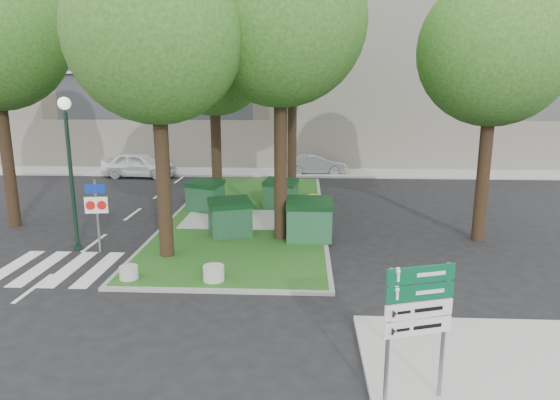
# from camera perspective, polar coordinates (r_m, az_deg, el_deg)

# --- Properties ---
(ground) EXTENTS (120.00, 120.00, 0.00)m
(ground) POSITION_cam_1_polar(r_m,az_deg,el_deg) (13.73, -9.37, -10.25)
(ground) COLOR black
(ground) RESTS_ON ground
(median_island) EXTENTS (6.00, 16.00, 0.12)m
(median_island) POSITION_cam_1_polar(r_m,az_deg,el_deg) (21.13, -3.55, -1.64)
(median_island) COLOR #1A4914
(median_island) RESTS_ON ground
(median_kerb) EXTENTS (6.30, 16.30, 0.10)m
(median_kerb) POSITION_cam_1_polar(r_m,az_deg,el_deg) (21.13, -3.55, -1.67)
(median_kerb) COLOR gray
(median_kerb) RESTS_ON ground
(sidewalk_corner) EXTENTS (5.00, 4.00, 0.12)m
(sidewalk_corner) POSITION_cam_1_polar(r_m,az_deg,el_deg) (10.93, 23.24, -17.22)
(sidewalk_corner) COLOR #999993
(sidewalk_corner) RESTS_ON ground
(building_sidewalk) EXTENTS (42.00, 3.00, 0.12)m
(building_sidewalk) POSITION_cam_1_polar(r_m,az_deg,el_deg) (31.40, -2.36, 3.19)
(building_sidewalk) COLOR #999993
(building_sidewalk) RESTS_ON ground
(zebra_crossing) EXTENTS (5.00, 3.00, 0.01)m
(zebra_crossing) POSITION_cam_1_polar(r_m,az_deg,el_deg) (16.21, -21.42, -7.31)
(zebra_crossing) COLOR silver
(zebra_crossing) RESTS_ON ground
(apartment_building) EXTENTS (41.00, 12.00, 16.00)m
(apartment_building) POSITION_cam_1_polar(r_m,az_deg,el_deg) (38.51, -1.43, 16.84)
(apartment_building) COLOR tan
(apartment_building) RESTS_ON ground
(tree_median_near_left) EXTENTS (5.20, 5.20, 10.53)m
(tree_median_near_left) POSITION_cam_1_polar(r_m,az_deg,el_deg) (15.59, -13.74, 19.78)
(tree_median_near_left) COLOR black
(tree_median_near_left) RESTS_ON ground
(tree_median_near_right) EXTENTS (5.60, 5.60, 11.46)m
(tree_median_near_right) POSITION_cam_1_polar(r_m,az_deg,el_deg) (17.10, 0.40, 21.75)
(tree_median_near_right) COLOR black
(tree_median_near_right) RESTS_ON ground
(tree_median_mid) EXTENTS (4.80, 4.80, 9.99)m
(tree_median_mid) POSITION_cam_1_polar(r_m,az_deg,el_deg) (21.76, -7.36, 17.08)
(tree_median_mid) COLOR black
(tree_median_mid) RESTS_ON ground
(tree_median_far) EXTENTS (5.80, 5.80, 11.93)m
(tree_median_far) POSITION_cam_1_polar(r_m,az_deg,el_deg) (24.56, 1.68, 19.83)
(tree_median_far) COLOR black
(tree_median_far) RESTS_ON ground
(tree_street_right) EXTENTS (5.00, 5.00, 10.06)m
(tree_street_right) POSITION_cam_1_polar(r_m,az_deg,el_deg) (18.55, 23.67, 16.90)
(tree_street_right) COLOR black
(tree_street_right) RESTS_ON ground
(dumpster_a) EXTENTS (1.72, 1.48, 1.35)m
(dumpster_a) POSITION_cam_1_polar(r_m,az_deg,el_deg) (21.55, -8.54, 0.46)
(dumpster_a) COLOR #0F3A1D
(dumpster_a) RESTS_ON median_island
(dumpster_b) EXTENTS (1.73, 1.47, 1.37)m
(dumpster_b) POSITION_cam_1_polar(r_m,az_deg,el_deg) (17.85, -5.73, -2.03)
(dumpster_b) COLOR #10371D
(dumpster_b) RESTS_ON median_island
(dumpster_c) EXTENTS (1.61, 1.32, 1.31)m
(dumpster_c) POSITION_cam_1_polar(r_m,az_deg,el_deg) (21.82, 0.07, 0.71)
(dumpster_c) COLOR #103619
(dumpster_c) RESTS_ON median_island
(dumpster_d) EXTENTS (1.60, 1.12, 1.48)m
(dumpster_d) POSITION_cam_1_polar(r_m,az_deg,el_deg) (17.30, 3.35, -2.29)
(dumpster_d) COLOR #154426
(dumpster_d) RESTS_ON median_island
(bollard_left) EXTENTS (0.51, 0.51, 0.36)m
(bollard_left) POSITION_cam_1_polar(r_m,az_deg,el_deg) (14.61, -16.90, -7.93)
(bollard_left) COLOR #A7A8A3
(bollard_left) RESTS_ON median_island
(bollard_right) EXTENTS (0.59, 0.59, 0.42)m
(bollard_right) POSITION_cam_1_polar(r_m,az_deg,el_deg) (13.99, -7.59, -8.28)
(bollard_right) COLOR #A8AAA4
(bollard_right) RESTS_ON median_island
(bollard_mid) EXTENTS (0.53, 0.53, 0.38)m
(bollard_mid) POSITION_cam_1_polar(r_m,az_deg,el_deg) (18.26, -6.13, -3.22)
(bollard_mid) COLOR #AAABA5
(bollard_mid) RESTS_ON median_island
(litter_bin) EXTENTS (0.44, 0.44, 0.78)m
(litter_bin) POSITION_cam_1_polar(r_m,az_deg,el_deg) (21.03, 3.81, -0.46)
(litter_bin) COLOR yellow
(litter_bin) RESTS_ON median_island
(street_lamp) EXTENTS (0.40, 0.40, 5.02)m
(street_lamp) POSITION_cam_1_polar(r_m,az_deg,el_deg) (17.41, -22.95, 4.64)
(street_lamp) COLOR black
(street_lamp) RESTS_ON ground
(traffic_sign_pole) EXTENTS (0.73, 0.14, 2.44)m
(traffic_sign_pole) POSITION_cam_1_polar(r_m,az_deg,el_deg) (17.14, -20.22, -0.68)
(traffic_sign_pole) COLOR slate
(traffic_sign_pole) RESTS_ON ground
(directional_sign) EXTENTS (1.17, 0.40, 2.42)m
(directional_sign) POSITION_cam_1_polar(r_m,az_deg,el_deg) (8.69, 15.48, -12.28)
(directional_sign) COLOR slate
(directional_sign) RESTS_ON sidewalk_corner
(car_white) EXTENTS (4.50, 2.12, 1.49)m
(car_white) POSITION_cam_1_polar(r_m,az_deg,el_deg) (31.07, -15.79, 3.88)
(car_white) COLOR white
(car_white) RESTS_ON ground
(car_silver) EXTENTS (3.90, 1.64, 1.25)m
(car_silver) POSITION_cam_1_polar(r_m,az_deg,el_deg) (30.97, 4.07, 4.09)
(car_silver) COLOR gray
(car_silver) RESTS_ON ground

